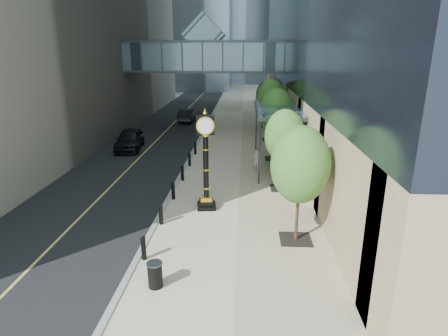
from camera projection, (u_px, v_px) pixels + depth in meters
The scene contains 13 objects.
ground at pixel (209, 277), 13.99m from camera, with size 320.00×320.00×0.00m, color gray.
road at pixel (186, 111), 52.46m from camera, with size 8.00×180.00×0.02m, color black.
sidewalk at pixel (243, 111), 52.03m from camera, with size 8.00×180.00×0.06m, color #C3AF96.
curb at pixel (214, 111), 52.24m from camera, with size 0.25×180.00×0.07m, color gray.
skywalk at pixel (204, 54), 38.50m from camera, with size 17.00×4.20×5.80m.
entrance_canopy at pixel (277, 109), 25.88m from camera, with size 3.00×8.00×4.38m.
bollard_row at pixel (178, 182), 22.55m from camera, with size 0.20×16.20×0.90m.
street_trees at pixel (276, 113), 28.28m from camera, with size 2.72×28.46×5.59m.
street_clock at pixel (206, 168), 19.31m from camera, with size 1.08×1.08×5.17m.
trash_bin at pixel (155, 275), 13.19m from camera, with size 0.52×0.52×0.90m, color black.
pedestrian at pixel (256, 160), 25.94m from camera, with size 0.55×0.36×1.50m, color beige.
car_near at pixel (129, 139), 31.83m from camera, with size 2.03×5.05×1.72m, color black.
car_far at pixel (188, 115), 44.32m from camera, with size 1.62×4.65×1.53m, color #222227.
Camera 1 is at (1.25, -12.07, 8.09)m, focal length 30.00 mm.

